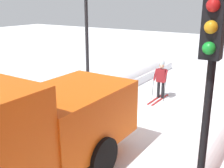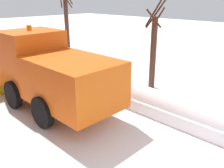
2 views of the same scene
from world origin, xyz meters
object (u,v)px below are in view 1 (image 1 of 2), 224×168
(plow_truck, at_px, (37,131))
(traffic_light_pole, at_px, (207,91))
(street_lamp, at_px, (87,28))
(skier, at_px, (161,78))

(plow_truck, bearing_deg, traffic_light_pole, 178.50)
(traffic_light_pole, distance_m, street_lamp, 9.83)
(plow_truck, relative_size, skier, 3.31)
(skier, xyz_separation_m, traffic_light_pole, (-3.99, 7.79, 2.22))
(street_lamp, bearing_deg, traffic_light_pole, 138.57)
(traffic_light_pole, bearing_deg, skier, -62.90)
(plow_truck, height_order, traffic_light_pole, traffic_light_pole)
(traffic_light_pole, relative_size, street_lamp, 0.90)
(skier, distance_m, traffic_light_pole, 9.03)
(plow_truck, xyz_separation_m, skier, (0.07, -7.69, -0.48))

